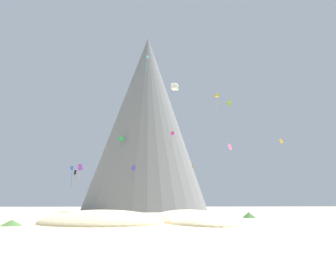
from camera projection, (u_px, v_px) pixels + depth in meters
ground_plane at (174, 225)px, 35.10m from camera, size 400.00×400.00×0.00m
dune_foreground_left at (190, 221)px, 41.88m from camera, size 13.82×25.69×3.26m
dune_foreground_right at (102, 223)px, 37.73m from camera, size 20.62×19.15×3.40m
bush_near_left at (140, 215)px, 55.27m from camera, size 1.59×1.59×0.65m
bush_far_right at (12, 223)px, 33.26m from camera, size 3.46×3.46×0.68m
bush_mid_center at (249, 215)px, 51.51m from camera, size 3.38×3.38×1.04m
rock_massif at (149, 127)px, 110.22m from camera, size 58.89×58.89×69.15m
kite_lime_high at (229, 103)px, 101.72m from camera, size 1.30×2.03×2.01m
kite_violet_low at (80, 168)px, 75.21m from camera, size 1.30×0.30×4.13m
kite_white_high at (175, 87)px, 59.75m from camera, size 1.66×1.65×1.45m
kite_pink_mid at (230, 147)px, 86.50m from camera, size 2.03×1.81×2.16m
kite_indigo_low at (134, 168)px, 77.40m from camera, size 1.34×1.35×4.77m
kite_green_mid at (121, 139)px, 94.19m from camera, size 1.73×1.68×4.25m
kite_gold_mid at (281, 141)px, 64.22m from camera, size 0.86×0.59×0.97m
kite_orange_low at (192, 166)px, 82.51m from camera, size 0.48×1.58×1.57m
kite_blue_low at (72, 173)px, 64.77m from camera, size 0.61×0.32×4.75m
kite_cyan_high at (147, 61)px, 77.08m from camera, size 0.82×0.44×5.16m
kite_yellow_high at (217, 96)px, 102.35m from camera, size 1.32×1.30×5.39m
kite_black_low at (75, 174)px, 91.30m from camera, size 0.68×0.97×5.23m
kite_magenta_mid at (172, 134)px, 83.89m from camera, size 0.99×0.94×4.41m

